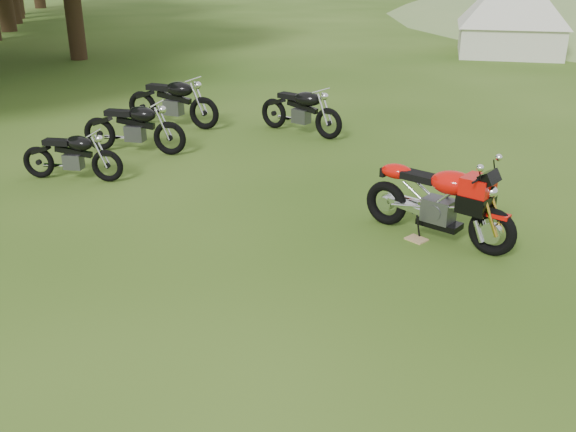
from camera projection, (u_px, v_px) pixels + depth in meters
The scene contains 9 objects.
ground at pixel (302, 298), 6.77m from camera, with size 120.00×120.00×0.00m, color #294D10.
treeline at pixel (44, 37), 27.65m from camera, with size 28.00×32.00×14.00m, color black, non-canonical shape.
sport_motorcycle at pixel (438, 195), 7.97m from camera, with size 1.97×0.49×1.18m, color red, non-canonical shape.
plywood_board at pixel (416, 239), 8.14m from camera, with size 0.25×0.20×0.02m, color tan.
vintage_moto_a at pixel (133, 126), 11.50m from camera, with size 1.90×0.44×1.00m, color black, non-canonical shape.
vintage_moto_b at pixel (71, 154), 10.13m from camera, with size 1.63×0.38×0.86m, color black, non-canonical shape.
vintage_moto_c at pixel (172, 100), 13.26m from camera, with size 2.09×0.48×1.10m, color black, non-canonical shape.
vintage_moto_d at pixel (300, 109), 12.72m from camera, with size 1.91×0.44×1.01m, color black, non-canonical shape.
tent_left at pixel (512, 12), 22.28m from camera, with size 3.37×3.37×2.92m, color beige, non-canonical shape.
Camera 1 is at (2.63, -5.31, 3.39)m, focal length 40.00 mm.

